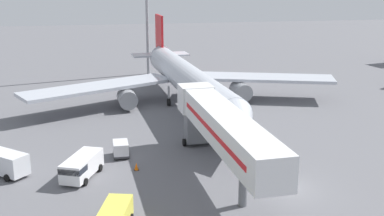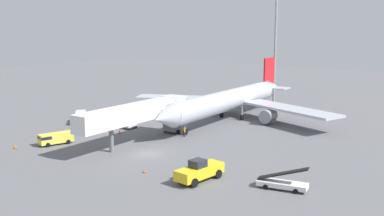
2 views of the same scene
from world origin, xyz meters
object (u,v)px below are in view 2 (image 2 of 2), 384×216
Objects in this scene: apron_light_mast at (276,21)px; safety_cone_charlie at (144,170)px; safety_cone_alpha at (15,146)px; ground_crew_worker_foreground at (184,132)px; airplane_at_gate at (231,100)px; pushback_tug at (199,171)px; service_van_far_right at (55,138)px; service_van_mid_center at (81,117)px; baggage_cart_rear_left at (130,124)px; belt_loader_truck at (282,183)px; safety_cone_bravo at (119,131)px; jet_bridge at (140,113)px; service_van_mid_left at (96,124)px.

safety_cone_charlie is at bearing -78.01° from apron_light_mast.
ground_crew_worker_foreground is at bearing 54.06° from safety_cone_alpha.
airplane_at_gate is 65.41× the size of safety_cone_alpha.
airplane_at_gate is 6.91× the size of pushback_tug.
safety_cone_charlie is at bearing -4.28° from service_van_far_right.
apron_light_mast reaches higher than service_van_mid_center.
baggage_cart_rear_left is 20.88m from safety_cone_alpha.
baggage_cart_rear_left is (1.28, 15.26, -0.19)m from service_van_far_right.
safety_cone_charlie is at bearing -40.56° from baggage_cart_rear_left.
belt_loader_truck is 64.06m from apron_light_mast.
safety_cone_bravo is at bearing -97.23° from apron_light_mast.
safety_cone_bravo is at bearing -111.39° from airplane_at_gate.
pushback_tug is 4.16× the size of ground_crew_worker_foreground.
pushback_tug is 63.39m from apron_light_mast.
pushback_tug is 28.35m from service_van_far_right.
service_van_mid_center reaches higher than service_van_far_right.
service_van_mid_center is 22.99m from ground_crew_worker_foreground.
jet_bridge is at bearing -88.10° from apron_light_mast.
service_van_mid_center is at bearing 169.17° from belt_loader_truck.
jet_bridge is 4.57× the size of service_van_mid_center.
service_van_mid_left is 3.39× the size of ground_crew_worker_foreground.
apron_light_mast is (18.07, 44.68, 18.50)m from service_van_mid_center.
pushback_tug is 9.46× the size of safety_cone_alpha.
service_van_mid_left is 2.40× the size of baggage_cart_rear_left.
pushback_tug is 30.95m from baggage_cart_rear_left.
pushback_tug is at bearing -23.40° from safety_cone_bravo.
safety_cone_alpha is at bearing -170.03° from pushback_tug.
airplane_at_gate is 26.97m from service_van_mid_left.
ground_crew_worker_foreground is (-24.62, 12.79, 0.14)m from belt_loader_truck.
ground_crew_worker_foreground is at bearing 51.89° from service_van_far_right.
safety_cone_alpha is at bearing -118.18° from service_van_far_right.
pushback_tug is (18.35, -8.65, -3.61)m from jet_bridge.
belt_loader_truck is 3.60× the size of ground_crew_worker_foreground.
baggage_cart_rear_left is 3.21× the size of safety_cone_alpha.
service_van_mid_left is at bearing 152.65° from safety_cone_charlie.
safety_cone_alpha is 66.60m from apron_light_mast.
apron_light_mast reaches higher than airplane_at_gate.
service_van_mid_center is 6.91× the size of safety_cone_alpha.
baggage_cart_rear_left reaches higher than safety_cone_bravo.
service_van_mid_left reaches higher than ground_crew_worker_foreground.
airplane_at_gate reaches higher than safety_cone_charlie.
belt_loader_truck is 1.08× the size of service_van_far_right.
safety_cone_bravo is (-7.46, 2.52, -4.49)m from jet_bridge.
safety_cone_bravo is at bearing 77.47° from service_van_far_right.
belt_loader_truck reaches higher than baggage_cart_rear_left.
jet_bridge reaches higher than belt_loader_truck.
service_van_mid_left is 9.98× the size of safety_cone_charlie.
airplane_at_gate reaches higher than pushback_tug.
service_van_mid_left is at bearing -103.03° from apron_light_mast.
service_van_mid_center is at bearing 161.71° from pushback_tug.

